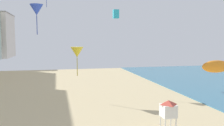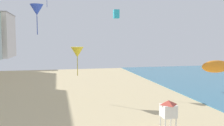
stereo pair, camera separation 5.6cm
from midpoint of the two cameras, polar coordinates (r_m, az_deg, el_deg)
lifeguard_stand at (r=20.25m, az=13.10°, el=-10.42°), size 1.10×1.10×2.55m
kite_cyan_box at (r=42.62m, az=1.04°, el=11.35°), size 0.94×0.94×1.47m
kite_blue_delta_2 at (r=25.73m, az=-17.08°, el=11.75°), size 1.31×1.31×2.97m
kite_yellow_delta at (r=29.94m, az=-8.05°, el=2.50°), size 1.55×1.55×3.53m
kite_orange_parafoil at (r=14.88m, az=23.24°, el=-0.75°), size 1.79×0.50×0.70m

